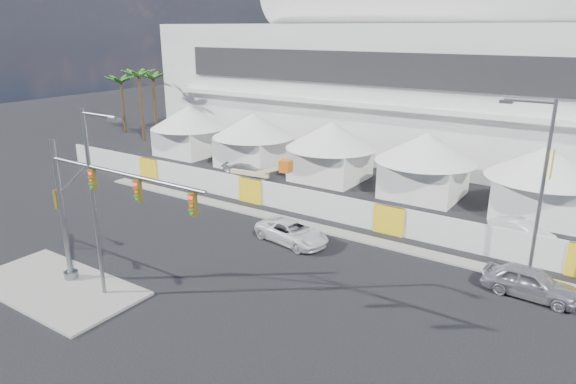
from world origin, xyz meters
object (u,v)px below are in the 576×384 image
Objects in this scene: lot_car_c at (246,171)px; streetlight_median at (95,193)px; sedan_silver at (530,282)px; lot_car_a at (521,231)px; streetlight_curb at (539,179)px; traffic_mast at (87,211)px; pickup_curb at (292,232)px; boom_lift at (244,184)px.

lot_car_c is 23.83m from streetlight_median.
sedan_silver is 1.12× the size of lot_car_a.
streetlight_curb is at bearing 19.64° from sedan_silver.
traffic_mast reaches higher than lot_car_a.
pickup_curb is at bearing -150.54° from lot_car_c.
boom_lift reaches higher than pickup_curb.
streetlight_curb reaches higher than lot_car_a.
pickup_curb is 15.28m from lot_car_a.
streetlight_curb is at bearing -147.11° from lot_car_a.
streetlight_curb is (25.92, -7.37, 5.26)m from lot_car_c.
pickup_curb reaches higher than lot_car_c.
pickup_curb is 13.20m from streetlight_median.
lot_car_a is (-1.84, 7.68, -0.11)m from sedan_silver.
streetlight_median is at bearing -179.93° from lot_car_c.
pickup_curb is at bearing 97.08° from sedan_silver.
streetlight_median is at bearing -1.79° from traffic_mast.
pickup_curb is at bearing 145.26° from lot_car_a.
streetlight_curb is at bearing 37.34° from traffic_mast.
streetlight_median is at bearing 160.83° from lot_car_a.
traffic_mast is 1.12× the size of streetlight_median.
sedan_silver reaches higher than pickup_curb.
lot_car_c is 5.17m from boom_lift.
lot_car_a is (12.56, 8.69, -0.02)m from pickup_curb.
lot_car_c is (-24.69, 1.73, -0.06)m from lot_car_a.
streetlight_curb is at bearing -13.99° from boom_lift.
sedan_silver is at bearing 33.83° from streetlight_median.
boom_lift is (-22.80, 3.26, -4.97)m from streetlight_curb.
streetlight_median is 0.97× the size of streetlight_curb.
lot_car_c is at bearing 164.12° from streetlight_curb.
lot_car_a is at bearing 102.30° from streetlight_curb.
streetlight_median reaches higher than lot_car_c.
lot_car_c is 23.26m from traffic_mast.
boom_lift is (-23.40, 5.30, 0.11)m from sedan_silver.
pickup_curb is at bearing -167.55° from streetlight_curb.
streetlight_median is at bearing 170.22° from pickup_curb.
lot_car_c is at bearing 59.65° from pickup_curb.
traffic_mast is 1.55m from streetlight_median.
pickup_curb is 15.05m from streetlight_curb.
streetlight_curb reaches higher than traffic_mast.
sedan_silver is 0.47× the size of streetlight_curb.
traffic_mast is at bearing 159.19° from lot_car_a.
sedan_silver is 0.92× the size of pickup_curb.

